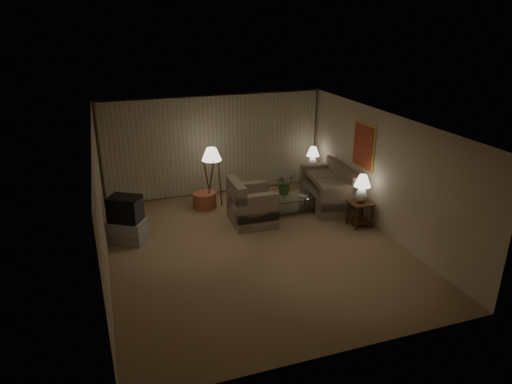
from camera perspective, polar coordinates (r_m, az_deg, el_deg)
ground at (r=9.83m, az=-0.10°, el=-6.87°), size 7.00×7.00×0.00m
room_shell at (r=10.52m, az=-2.62°, el=5.32°), size 6.04×7.02×2.72m
sofa at (r=11.88m, az=8.94°, el=0.23°), size 2.14×1.45×0.84m
armchair at (r=10.73m, az=-0.49°, el=-1.78°), size 1.05×1.00×0.87m
side_table_near at (r=10.88m, az=12.88°, el=-2.17°), size 0.51×0.51×0.60m
side_table_far at (r=13.00m, az=7.01°, el=2.07°), size 0.44×0.37×0.60m
table_lamp_near at (r=10.67m, az=13.13°, el=0.71°), size 0.38×0.38×0.66m
table_lamp_far at (r=12.82m, az=7.13°, el=4.51°), size 0.36×0.36×0.62m
coffee_table at (r=11.41m, az=4.23°, el=-1.23°), size 1.23×0.67×0.41m
tv_cabinet at (r=10.33m, az=-15.76°, el=-4.71°), size 1.19×1.16×0.50m
crt_tv at (r=10.12m, az=-16.06°, el=-2.03°), size 1.06×1.04×0.55m
floor_lamp at (r=11.67m, az=-5.48°, el=2.03°), size 0.50×0.50×1.54m
ottoman at (r=11.77m, az=-6.45°, el=-1.00°), size 0.61×0.61×0.40m
vase at (r=11.27m, az=3.55°, el=-0.33°), size 0.17×0.17×0.15m
flowers at (r=11.15m, az=3.59°, el=1.27°), size 0.57×0.54×0.52m
book at (r=11.36m, az=5.60°, el=-0.59°), size 0.24×0.26×0.02m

